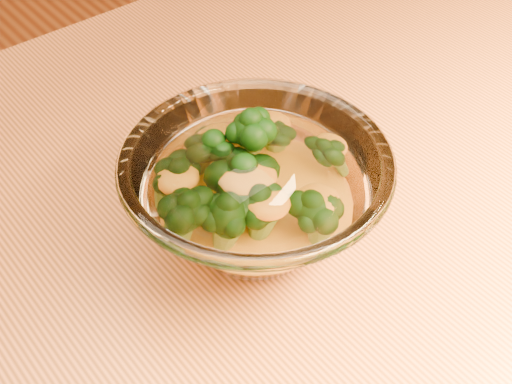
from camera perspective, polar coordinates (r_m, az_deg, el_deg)
table at (r=0.72m, az=0.01°, el=-7.22°), size 1.20×0.80×0.75m
glass_bowl at (r=0.59m, az=-0.00°, el=-0.34°), size 0.22×0.22×0.10m
cheese_sauce at (r=0.61m, az=-0.00°, el=-1.75°), size 0.11×0.11×0.03m
broccoli_heap at (r=0.59m, az=-0.95°, el=1.08°), size 0.17×0.14×0.09m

